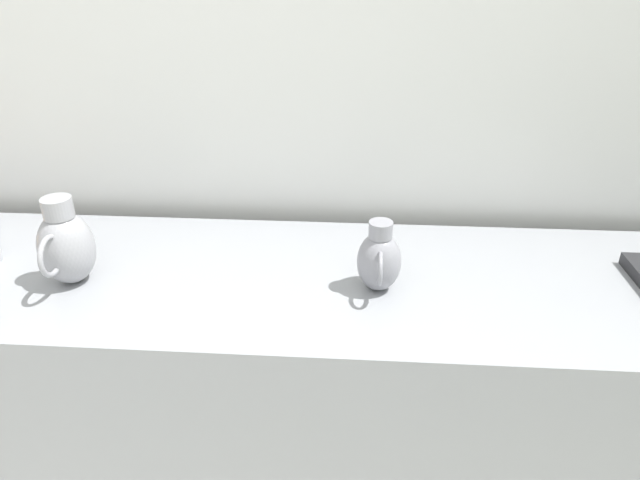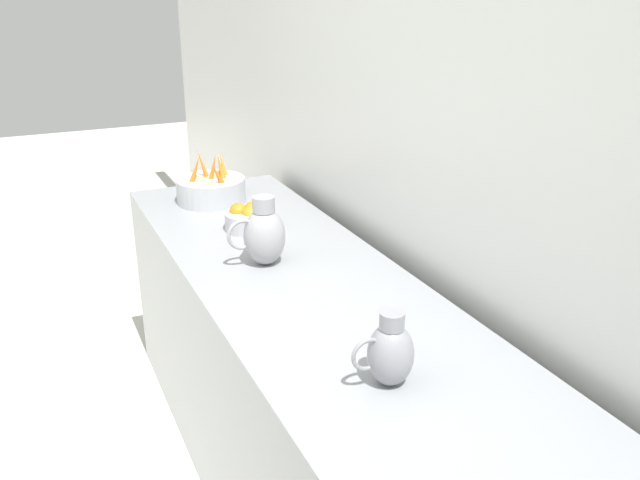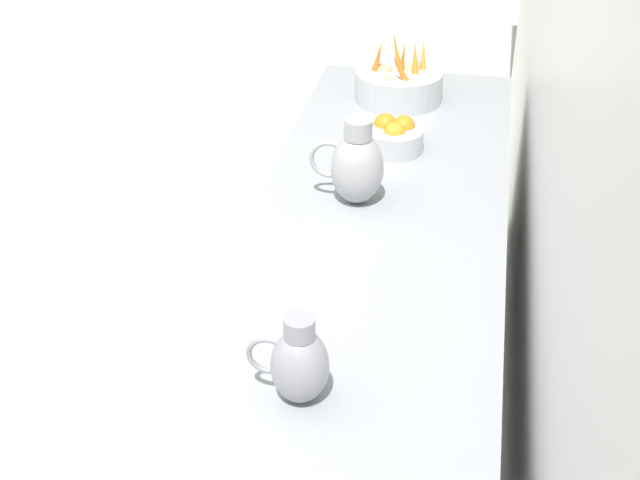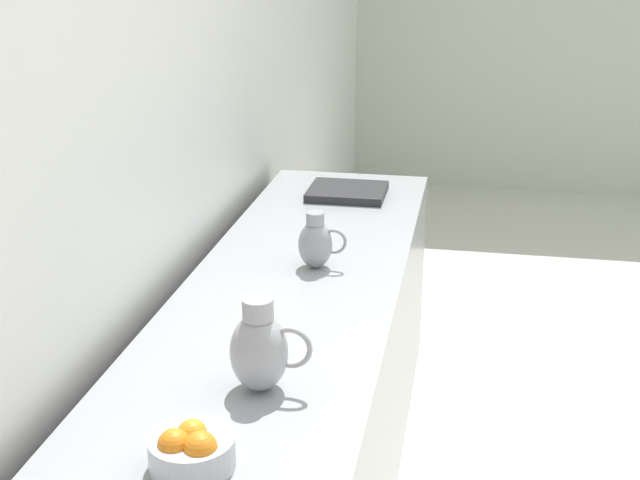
# 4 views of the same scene
# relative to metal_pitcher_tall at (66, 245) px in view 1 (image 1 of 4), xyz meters

# --- Properties ---
(tile_wall_left) EXTENTS (0.10, 8.20, 3.00)m
(tile_wall_left) POSITION_rel_metal_pitcher_tall_xyz_m (-0.54, 1.01, 0.48)
(tile_wall_left) COLOR white
(tile_wall_left) RESTS_ON ground_plane
(prep_counter) EXTENTS (0.72, 3.19, 0.90)m
(prep_counter) POSITION_rel_metal_pitcher_tall_xyz_m (-0.07, 0.51, -0.57)
(prep_counter) COLOR gray
(prep_counter) RESTS_ON ground_plane
(metal_pitcher_tall) EXTENTS (0.21, 0.15, 0.25)m
(metal_pitcher_tall) POSITION_rel_metal_pitcher_tall_xyz_m (0.00, 0.00, 0.00)
(metal_pitcher_tall) COLOR #939399
(metal_pitcher_tall) RESTS_ON prep_counter
(metal_pitcher_short) EXTENTS (0.17, 0.12, 0.20)m
(metal_pitcher_short) POSITION_rel_metal_pitcher_tall_xyz_m (-0.02, 0.86, -0.02)
(metal_pitcher_short) COLOR gray
(metal_pitcher_short) RESTS_ON prep_counter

